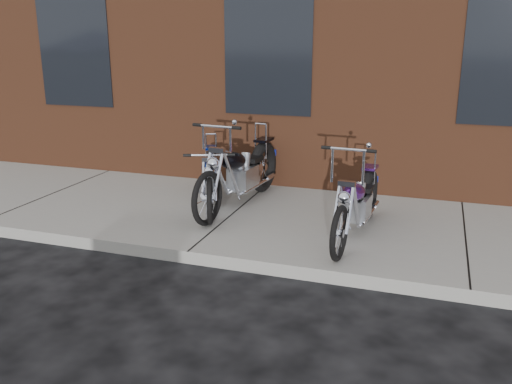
% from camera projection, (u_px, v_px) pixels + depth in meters
% --- Properties ---
extents(ground, '(120.00, 120.00, 0.00)m').
position_uv_depth(ground, '(188.00, 264.00, 6.16)').
color(ground, black).
rests_on(ground, ground).
extents(sidewalk, '(22.00, 3.00, 0.15)m').
position_uv_depth(sidewalk, '(235.00, 217.00, 7.51)').
color(sidewalk, gray).
rests_on(sidewalk, ground).
extents(chopper_purple, '(0.52, 2.14, 1.20)m').
position_uv_depth(chopper_purple, '(357.00, 206.00, 6.50)').
color(chopper_purple, black).
rests_on(chopper_purple, sidewalk).
extents(chopper_blue, '(0.91, 2.02, 0.93)m').
position_uv_depth(chopper_blue, '(211.00, 179.00, 7.69)').
color(chopper_blue, black).
rests_on(chopper_blue, sidewalk).
extents(chopper_third, '(0.63, 2.48, 1.26)m').
position_uv_depth(chopper_third, '(240.00, 175.00, 7.68)').
color(chopper_third, black).
rests_on(chopper_third, sidewalk).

